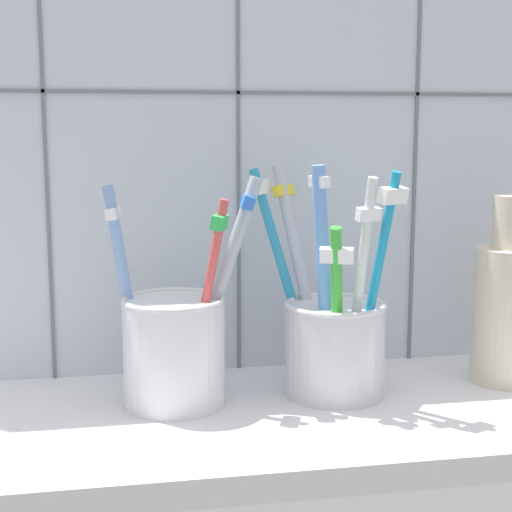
% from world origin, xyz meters
% --- Properties ---
extents(counter_slab, '(0.64, 0.22, 0.02)m').
position_xyz_m(counter_slab, '(0.00, 0.00, 0.01)').
color(counter_slab, silver).
rests_on(counter_slab, ground).
extents(tile_wall_back, '(0.64, 0.02, 0.45)m').
position_xyz_m(tile_wall_back, '(-0.00, 0.12, 0.23)').
color(tile_wall_back, silver).
rests_on(tile_wall_back, ground).
extents(toothbrush_cup_left, '(0.12, 0.08, 0.18)m').
position_xyz_m(toothbrush_cup_left, '(-0.06, 0.03, 0.07)').
color(toothbrush_cup_left, silver).
rests_on(toothbrush_cup_left, counter_slab).
extents(toothbrush_cup_right, '(0.11, 0.11, 0.18)m').
position_xyz_m(toothbrush_cup_right, '(0.06, 0.03, 0.07)').
color(toothbrush_cup_right, silver).
rests_on(toothbrush_cup_right, counter_slab).
extents(ceramic_vase, '(0.06, 0.06, 0.16)m').
position_xyz_m(ceramic_vase, '(0.22, 0.03, 0.09)').
color(ceramic_vase, beige).
rests_on(ceramic_vase, counter_slab).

